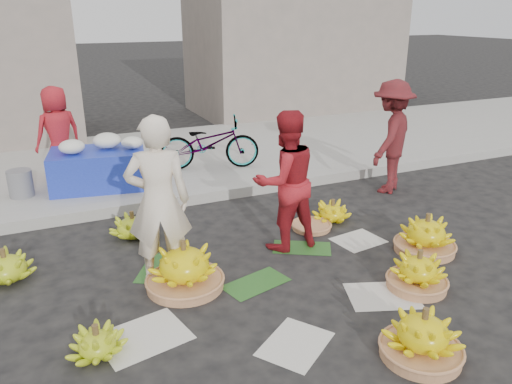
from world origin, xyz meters
name	(u,v)px	position (x,y,z in m)	size (l,w,h in m)	color
ground	(257,272)	(0.00, 0.00, 0.00)	(80.00, 80.00, 0.00)	black
curb	(192,197)	(0.00, 2.20, 0.07)	(40.00, 0.25, 0.15)	#989690
sidewalk	(157,160)	(0.00, 4.30, 0.06)	(40.00, 4.00, 0.12)	#989690
building_right	(293,12)	(4.50, 7.70, 2.50)	(5.00, 3.00, 5.00)	gray
newspaper_scatter	(294,312)	(0.00, -0.80, 0.00)	(3.20, 1.80, 0.00)	silver
banana_leaves	(240,265)	(-0.10, 0.20, 0.00)	(2.00, 1.00, 0.00)	#1F531B
banana_bunch_0	(184,267)	(-0.75, 0.02, 0.22)	(0.74, 0.74, 0.50)	#A96D46
banana_bunch_1	(97,343)	(-1.67, -0.68, 0.11)	(0.53, 0.53, 0.27)	#8BAD18
banana_bunch_2	(423,337)	(0.62, -1.73, 0.19)	(0.64, 0.64, 0.44)	#A96D46
banana_bunch_3	(418,272)	(1.29, -0.91, 0.17)	(0.62, 0.62, 0.41)	#A96D46
banana_bunch_4	(426,235)	(1.91, -0.33, 0.20)	(0.73, 0.73, 0.45)	#A96D46
banana_bunch_5	(332,212)	(1.44, 0.83, 0.12)	(0.49, 0.49, 0.29)	yellow
banana_bunch_6	(5,267)	(-2.34, 0.88, 0.15)	(0.70, 0.70, 0.35)	#8BAD18
banana_bunch_7	(133,226)	(-0.99, 1.38, 0.14)	(0.56, 0.56, 0.33)	#8BAD18
basket_spare	(311,226)	(1.07, 0.73, 0.03)	(0.48, 0.48, 0.05)	#A96D46
incense_stack	(187,277)	(-0.70, 0.12, 0.05)	(0.22, 0.07, 0.09)	red
vendor_cream	(158,202)	(-0.91, 0.25, 0.84)	(0.61, 0.40, 1.68)	#F4E4CD
vendor_red	(285,181)	(0.54, 0.44, 0.78)	(0.76, 0.59, 1.57)	red
man_striped	(391,137)	(2.79, 1.47, 0.82)	(1.06, 0.61, 1.64)	maroon
flower_table	(99,166)	(-1.12, 3.05, 0.43)	(1.43, 1.03, 0.76)	#1A2CAD
grey_bucket	(21,183)	(-2.17, 3.09, 0.31)	(0.33, 0.33, 0.37)	slate
flower_vendor	(58,133)	(-1.57, 3.73, 0.82)	(0.68, 0.45, 1.40)	red
bicycle	(210,143)	(0.64, 3.27, 0.54)	(1.58, 0.55, 0.83)	gray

